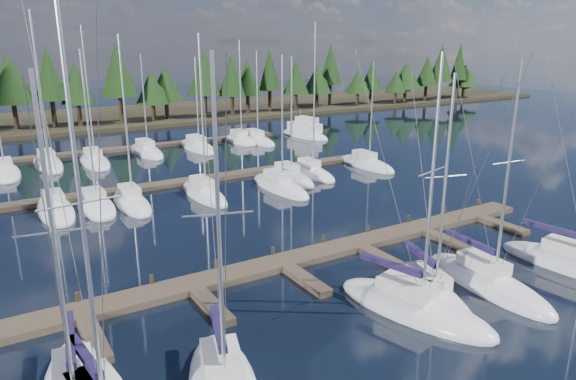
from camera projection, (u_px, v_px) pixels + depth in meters
ground at (207, 214)px, 42.49m from camera, size 260.00×260.00×0.00m
far_shore at (75, 120)px, 91.57m from camera, size 220.00×30.00×0.60m
main_dock at (286, 266)px, 32.08m from camera, size 44.00×6.13×0.90m
back_docks at (140, 165)px, 58.48m from camera, size 50.00×21.80×0.40m
front_sailboat_3 at (413, 307)px, 26.94m from camera, size 5.27×9.53×14.08m
front_sailboat_4 at (431, 297)px, 28.04m from camera, size 5.00×8.95×13.09m
front_sailboat_5 at (487, 282)px, 29.72m from camera, size 3.47×9.33×13.70m
front_sailboat_6 at (576, 265)px, 31.92m from camera, size 3.80×9.97×16.70m
back_sailboat_rows at (150, 172)px, 55.12m from camera, size 47.57×32.90×16.82m
motor_yacht_right at (305, 133)px, 77.10m from camera, size 4.45×10.12×4.91m
tree_line at (63, 84)px, 80.23m from camera, size 183.53×11.83×13.36m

